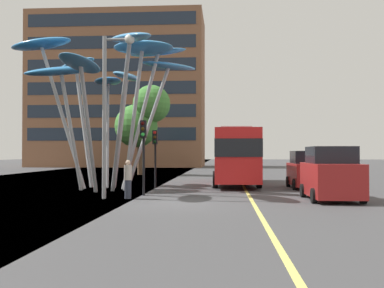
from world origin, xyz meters
The scene contains 11 objects.
ground centered at (-0.63, 0.00, -0.05)m, with size 120.00×240.00×0.10m.
red_bus centered at (2.55, 10.98, 1.95)m, with size 2.77×10.48×3.56m.
leaf_sculpture centered at (-4.80, 7.01, 6.64)m, with size 10.89×11.51×8.60m.
traffic_light_kerb_near centered at (-1.92, 3.20, 2.54)m, with size 0.28×0.42×3.49m.
traffic_light_kerb_far centered at (-2.08, 7.91, 2.38)m, with size 0.28×0.42×3.27m.
car_parked_near centered at (6.30, 1.75, 1.06)m, with size 2.10×4.07×2.26m.
car_parked_mid centered at (6.51, 8.25, 0.99)m, with size 2.04×3.99×2.10m.
street_lamp centered at (-3.06, 1.72, 4.58)m, with size 1.42×0.44×7.16m.
tree_pavement_near centered at (-5.53, 22.91, 5.14)m, with size 5.09×4.04×8.04m.
pedestrian centered at (-2.34, 1.80, 0.84)m, with size 0.34×0.34×1.68m.
backdrop_building centered at (-13.39, 47.98, 10.87)m, with size 24.48×10.40×21.73m.
Camera 1 is at (1.82, -17.94, 2.00)m, focal length 43.04 mm.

